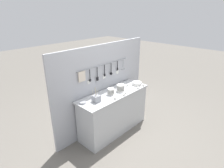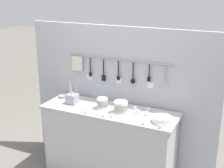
{
  "view_description": "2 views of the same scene",
  "coord_description": "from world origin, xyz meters",
  "px_view_note": "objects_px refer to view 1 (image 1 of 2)",
  "views": [
    {
      "loc": [
        -2.4,
        -2.21,
        2.36
      ],
      "look_at": [
        -0.03,
        0.03,
        1.03
      ],
      "focal_mm": 30.0,
      "sensor_mm": 36.0,
      "label": 1
    },
    {
      "loc": [
        1.41,
        -2.92,
        2.22
      ],
      "look_at": [
        0.02,
        0.03,
        1.14
      ],
      "focal_mm": 50.0,
      "sensor_mm": 36.0,
      "label": 2
    }
  ],
  "objects_px": {
    "bowl_stack_back_corner": "(121,88)",
    "cup_by_caddy": "(125,93)",
    "bowl_stack_wide_centre": "(111,91)",
    "cup_mid_row": "(122,84)",
    "plate_stack": "(137,83)",
    "cup_back_left": "(115,98)",
    "cup_beside_plates": "(123,87)",
    "cup_front_right": "(127,85)",
    "cup_edge_far": "(118,86)",
    "cup_front_left": "(124,95)",
    "steel_mixing_bowl": "(83,103)",
    "cutlery_caddy": "(96,98)",
    "cup_centre": "(112,89)",
    "cup_edge_near": "(138,88)",
    "cup_back_right": "(143,85)"
  },
  "relations": [
    {
      "from": "bowl_stack_back_corner",
      "to": "cup_by_caddy",
      "type": "relative_size",
      "value": 3.88
    },
    {
      "from": "bowl_stack_wide_centre",
      "to": "cup_mid_row",
      "type": "distance_m",
      "value": 0.52
    },
    {
      "from": "plate_stack",
      "to": "cup_back_left",
      "type": "height_order",
      "value": "plate_stack"
    },
    {
      "from": "bowl_stack_wide_centre",
      "to": "cup_beside_plates",
      "type": "relative_size",
      "value": 3.23
    },
    {
      "from": "cup_back_left",
      "to": "cup_front_right",
      "type": "xyz_separation_m",
      "value": [
        0.62,
        0.22,
        0.0
      ]
    },
    {
      "from": "cup_by_caddy",
      "to": "cup_edge_far",
      "type": "xyz_separation_m",
      "value": [
        0.15,
        0.3,
        0.0
      ]
    },
    {
      "from": "bowl_stack_wide_centre",
      "to": "plate_stack",
      "type": "height_order",
      "value": "bowl_stack_wide_centre"
    },
    {
      "from": "cup_back_left",
      "to": "cup_front_left",
      "type": "distance_m",
      "value": 0.23
    },
    {
      "from": "steel_mixing_bowl",
      "to": "cup_back_left",
      "type": "height_order",
      "value": "cup_back_left"
    },
    {
      "from": "cup_by_caddy",
      "to": "cup_edge_far",
      "type": "height_order",
      "value": "same"
    },
    {
      "from": "steel_mixing_bowl",
      "to": "cup_edge_far",
      "type": "xyz_separation_m",
      "value": [
        0.95,
        0.02,
        0.0
      ]
    },
    {
      "from": "cutlery_caddy",
      "to": "bowl_stack_back_corner",
      "type": "bearing_deg",
      "value": -1.41
    },
    {
      "from": "steel_mixing_bowl",
      "to": "cup_centre",
      "type": "xyz_separation_m",
      "value": [
        0.76,
        0.02,
        0.0
      ]
    },
    {
      "from": "bowl_stack_wide_centre",
      "to": "cutlery_caddy",
      "type": "bearing_deg",
      "value": -176.86
    },
    {
      "from": "cutlery_caddy",
      "to": "cup_beside_plates",
      "type": "relative_size",
      "value": 7.01
    },
    {
      "from": "cup_edge_near",
      "to": "cup_front_right",
      "type": "relative_size",
      "value": 1.0
    },
    {
      "from": "plate_stack",
      "to": "cup_front_right",
      "type": "bearing_deg",
      "value": 153.3
    },
    {
      "from": "cup_centre",
      "to": "bowl_stack_back_corner",
      "type": "bearing_deg",
      "value": -64.41
    },
    {
      "from": "cup_front_left",
      "to": "cup_centre",
      "type": "bearing_deg",
      "value": 83.55
    },
    {
      "from": "bowl_stack_wide_centre",
      "to": "cup_edge_far",
      "type": "distance_m",
      "value": 0.37
    },
    {
      "from": "cup_edge_near",
      "to": "cup_mid_row",
      "type": "bearing_deg",
      "value": 100.92
    },
    {
      "from": "cutlery_caddy",
      "to": "cup_edge_far",
      "type": "xyz_separation_m",
      "value": [
        0.74,
        0.14,
        -0.04
      ]
    },
    {
      "from": "cup_front_right",
      "to": "cutlery_caddy",
      "type": "bearing_deg",
      "value": -177.41
    },
    {
      "from": "bowl_stack_back_corner",
      "to": "cup_beside_plates",
      "type": "relative_size",
      "value": 3.88
    },
    {
      "from": "cup_beside_plates",
      "to": "cup_mid_row",
      "type": "height_order",
      "value": "same"
    },
    {
      "from": "cup_edge_far",
      "to": "cup_mid_row",
      "type": "height_order",
      "value": "same"
    },
    {
      "from": "steel_mixing_bowl",
      "to": "cup_front_right",
      "type": "height_order",
      "value": "cup_front_right"
    },
    {
      "from": "cup_centre",
      "to": "cup_back_left",
      "type": "relative_size",
      "value": 1.0
    },
    {
      "from": "bowl_stack_back_corner",
      "to": "steel_mixing_bowl",
      "type": "relative_size",
      "value": 1.36
    },
    {
      "from": "cutlery_caddy",
      "to": "cup_back_left",
      "type": "xyz_separation_m",
      "value": [
        0.29,
        -0.18,
        -0.04
      ]
    },
    {
      "from": "bowl_stack_wide_centre",
      "to": "cup_beside_plates",
      "type": "bearing_deg",
      "value": 5.89
    },
    {
      "from": "bowl_stack_wide_centre",
      "to": "cup_back_right",
      "type": "distance_m",
      "value": 0.78
    },
    {
      "from": "cup_by_caddy",
      "to": "bowl_stack_wide_centre",
      "type": "bearing_deg",
      "value": 138.06
    },
    {
      "from": "cup_front_left",
      "to": "bowl_stack_wide_centre",
      "type": "bearing_deg",
      "value": 120.25
    },
    {
      "from": "cutlery_caddy",
      "to": "cup_edge_far",
      "type": "distance_m",
      "value": 0.75
    },
    {
      "from": "bowl_stack_wide_centre",
      "to": "cup_back_right",
      "type": "bearing_deg",
      "value": -16.27
    },
    {
      "from": "cup_beside_plates",
      "to": "cup_edge_near",
      "type": "relative_size",
      "value": 1.0
    },
    {
      "from": "plate_stack",
      "to": "cup_front_right",
      "type": "relative_size",
      "value": 4.97
    },
    {
      "from": "bowl_stack_wide_centre",
      "to": "cup_edge_near",
      "type": "xyz_separation_m",
      "value": [
        0.57,
        -0.22,
        -0.04
      ]
    },
    {
      "from": "cup_mid_row",
      "to": "cup_front_left",
      "type": "bearing_deg",
      "value": -134.91
    },
    {
      "from": "cup_beside_plates",
      "to": "cup_mid_row",
      "type": "distance_m",
      "value": 0.14
    },
    {
      "from": "cup_edge_far",
      "to": "cup_back_left",
      "type": "xyz_separation_m",
      "value": [
        -0.45,
        -0.32,
        0.0
      ]
    },
    {
      "from": "cutlery_caddy",
      "to": "cup_beside_plates",
      "type": "xyz_separation_m",
      "value": [
        0.79,
        0.06,
        -0.04
      ]
    },
    {
      "from": "cup_edge_near",
      "to": "cup_front_right",
      "type": "bearing_deg",
      "value": 100.68
    },
    {
      "from": "cup_by_caddy",
      "to": "cup_back_right",
      "type": "xyz_separation_m",
      "value": [
        0.54,
        -0.03,
        0.0
      ]
    },
    {
      "from": "bowl_stack_back_corner",
      "to": "cup_front_left",
      "type": "distance_m",
      "value": 0.22
    },
    {
      "from": "bowl_stack_back_corner",
      "to": "bowl_stack_wide_centre",
      "type": "bearing_deg",
      "value": 171.31
    },
    {
      "from": "cutlery_caddy",
      "to": "cup_back_left",
      "type": "height_order",
      "value": "cutlery_caddy"
    },
    {
      "from": "steel_mixing_bowl",
      "to": "cup_mid_row",
      "type": "height_order",
      "value": "cup_mid_row"
    },
    {
      "from": "steel_mixing_bowl",
      "to": "cup_front_right",
      "type": "relative_size",
      "value": 2.86
    }
  ]
}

